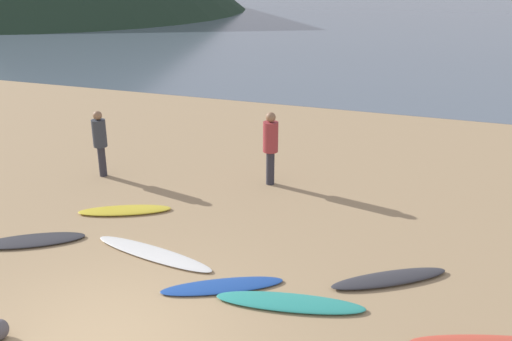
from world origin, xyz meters
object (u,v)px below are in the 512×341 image
(surfboard_1, at_px, (32,240))
(person_0, at_px, (271,142))
(surfboard_2, at_px, (125,210))
(person_2, at_px, (100,138))
(surfboard_6, at_px, (389,278))
(surfboard_3, at_px, (153,253))
(surfboard_5, at_px, (290,302))
(surfboard_4, at_px, (222,286))

(surfboard_1, bearing_deg, person_0, 20.13)
(surfboard_2, bearing_deg, person_2, 108.98)
(surfboard_6, bearing_deg, surfboard_2, 136.45)
(surfboard_3, xyz_separation_m, surfboard_6, (4.29, 0.56, 0.02))
(surfboard_1, height_order, surfboard_5, surfboard_5)
(surfboard_2, distance_m, person_2, 2.57)
(surfboard_6, bearing_deg, person_0, 98.73)
(surfboard_1, bearing_deg, surfboard_4, -35.22)
(surfboard_2, distance_m, surfboard_6, 5.87)
(person_2, bearing_deg, surfboard_6, -129.49)
(surfboard_3, relative_size, surfboard_5, 1.09)
(person_2, bearing_deg, surfboard_4, -148.11)
(surfboard_1, xyz_separation_m, surfboard_4, (4.13, -0.24, -0.01))
(surfboard_1, height_order, surfboard_6, surfboard_6)
(surfboard_6, bearing_deg, person_2, 126.12)
(surfboard_4, bearing_deg, surfboard_3, 130.36)
(surfboard_1, distance_m, surfboard_6, 6.82)
(surfboard_1, height_order, surfboard_3, surfboard_1)
(surfboard_5, distance_m, person_0, 5.21)
(surfboard_6, xyz_separation_m, person_0, (-3.31, 3.50, 1.02))
(surfboard_1, bearing_deg, person_2, 69.68)
(person_0, bearing_deg, surfboard_5, 127.76)
(surfboard_4, distance_m, surfboard_5, 1.22)
(surfboard_1, height_order, person_0, person_0)
(surfboard_4, bearing_deg, surfboard_2, 117.10)
(surfboard_3, height_order, surfboard_4, surfboard_3)
(surfboard_1, relative_size, surfboard_6, 0.93)
(surfboard_5, bearing_deg, surfboard_4, 165.25)
(surfboard_4, bearing_deg, surfboard_6, -6.18)
(surfboard_3, relative_size, person_0, 1.46)
(surfboard_2, height_order, person_0, person_0)
(surfboard_4, bearing_deg, person_2, 112.31)
(surfboard_3, distance_m, surfboard_4, 1.76)
(surfboard_1, height_order, surfboard_2, same)
(surfboard_2, distance_m, surfboard_4, 3.78)
(surfboard_2, relative_size, surfboard_6, 0.93)
(surfboard_1, height_order, person_2, person_2)
(person_2, bearing_deg, person_0, -98.16)
(surfboard_6, height_order, person_2, person_2)
(surfboard_1, relative_size, surfboard_3, 0.76)
(surfboard_2, xyz_separation_m, person_0, (2.49, 2.59, 1.03))
(person_0, xyz_separation_m, person_2, (-4.16, -0.90, -0.07))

